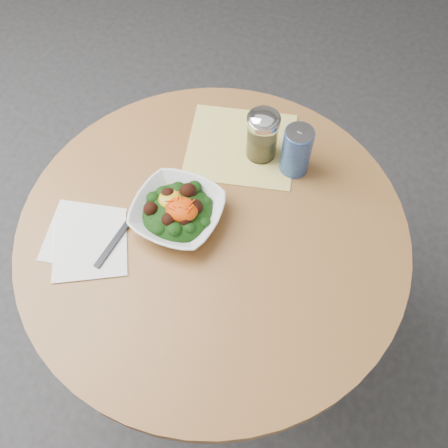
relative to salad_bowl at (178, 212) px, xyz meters
name	(u,v)px	position (x,y,z in m)	size (l,w,h in m)	color
ground	(217,334)	(0.08, 0.00, -0.78)	(6.00, 6.00, 0.00)	#2E2E30
table	(214,267)	(0.08, 0.00, -0.23)	(0.90, 0.90, 0.75)	black
cloth_napkin	(241,146)	(0.06, 0.25, -0.03)	(0.27, 0.25, 0.00)	yellow
paper_napkins	(87,240)	(-0.17, -0.13, -0.03)	(0.24, 0.23, 0.00)	white
salad_bowl	(178,212)	(0.00, 0.00, 0.00)	(0.21, 0.21, 0.08)	white
fork	(124,229)	(-0.10, -0.07, -0.02)	(0.05, 0.21, 0.00)	black
spice_shaker	(262,135)	(0.12, 0.25, 0.04)	(0.08, 0.08, 0.14)	silver
beverage_can	(296,151)	(0.21, 0.23, 0.04)	(0.07, 0.07, 0.14)	navy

